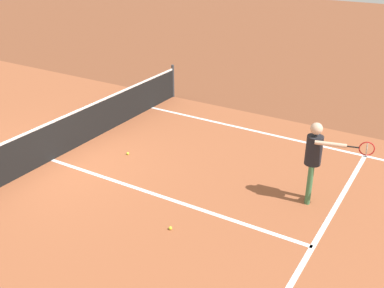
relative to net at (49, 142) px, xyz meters
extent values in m
plane|color=brown|center=(0.00, 0.00, -0.49)|extent=(60.00, 60.00, 0.00)
cube|color=#9E5433|center=(0.00, 0.00, -0.49)|extent=(10.62, 24.40, 0.00)
cube|color=white|center=(4.11, -5.95, -0.49)|extent=(0.10, 11.89, 0.01)
cube|color=white|center=(0.00, -6.40, -0.49)|extent=(8.22, 0.10, 0.01)
cube|color=white|center=(0.00, -3.20, -0.49)|extent=(0.10, 6.40, 0.01)
cylinder|color=#33383D|center=(5.31, 0.00, 0.04)|extent=(0.09, 0.09, 1.07)
cube|color=black|center=(0.00, 0.00, -0.04)|extent=(10.62, 0.02, 0.91)
cube|color=white|center=(0.00, 0.00, 0.44)|extent=(10.62, 0.03, 0.05)
cylinder|color=#3F7247|center=(1.53, -5.81, -0.07)|extent=(0.11, 0.11, 0.85)
cylinder|color=#3F7247|center=(1.31, -5.87, -0.07)|extent=(0.11, 0.11, 0.85)
cylinder|color=black|center=(1.42, -5.84, 0.66)|extent=(0.32, 0.32, 0.60)
sphere|color=beige|center=(1.42, -5.84, 1.11)|extent=(0.24, 0.24, 0.24)
cylinder|color=beige|center=(1.59, -5.80, 0.67)|extent=(0.08, 0.08, 0.58)
cylinder|color=beige|center=(1.32, -6.16, 0.91)|extent=(0.21, 0.58, 0.08)
cylinder|color=black|center=(1.42, -6.55, 0.91)|extent=(0.08, 0.22, 0.03)
torus|color=red|center=(1.47, -6.78, 0.91)|extent=(0.09, 0.28, 0.28)
cylinder|color=silver|center=(1.47, -6.78, 0.91)|extent=(0.24, 0.06, 0.25)
sphere|color=#CCE033|center=(1.17, -1.38, -0.46)|extent=(0.07, 0.07, 0.07)
sphere|color=#CCE033|center=(-0.86, -3.98, -0.46)|extent=(0.07, 0.07, 0.07)
camera|label=1|loc=(-6.62, -7.93, 4.58)|focal=42.81mm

